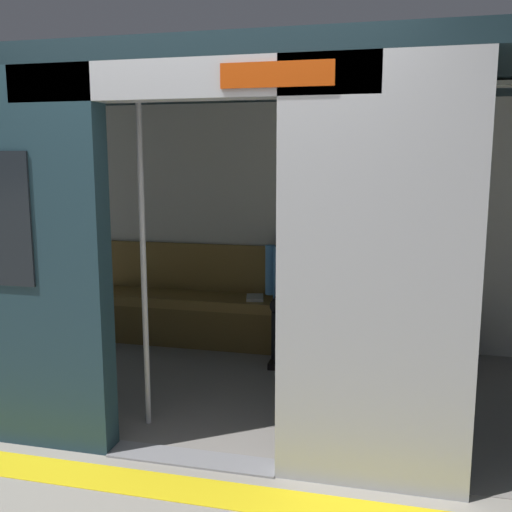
{
  "coord_description": "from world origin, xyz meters",
  "views": [
    {
      "loc": [
        -1.08,
        2.92,
        1.7
      ],
      "look_at": [
        -0.1,
        -1.13,
        1.0
      ],
      "focal_mm": 40.79,
      "sensor_mm": 36.0,
      "label": 1
    }
  ],
  "objects_px": {
    "train_car": "(232,186)",
    "person_seated": "(295,279)",
    "bench_seat": "(268,312)",
    "grab_pole_door": "(143,258)",
    "handbag": "(339,293)",
    "book": "(255,298)"
  },
  "relations": [
    {
      "from": "bench_seat",
      "to": "grab_pole_door",
      "type": "bearing_deg",
      "value": 75.02
    },
    {
      "from": "train_car",
      "to": "grab_pole_door",
      "type": "distance_m",
      "value": 0.91
    },
    {
      "from": "bench_seat",
      "to": "grab_pole_door",
      "type": "distance_m",
      "value": 1.85
    },
    {
      "from": "train_car",
      "to": "grab_pole_door",
      "type": "xyz_separation_m",
      "value": [
        0.37,
        0.72,
        -0.42
      ]
    },
    {
      "from": "person_seated",
      "to": "grab_pole_door",
      "type": "xyz_separation_m",
      "value": [
        0.69,
        1.58,
        0.42
      ]
    },
    {
      "from": "train_car",
      "to": "handbag",
      "type": "xyz_separation_m",
      "value": [
        -0.69,
        -0.99,
        -0.97
      ]
    },
    {
      "from": "book",
      "to": "bench_seat",
      "type": "bearing_deg",
      "value": 155.16
    },
    {
      "from": "person_seated",
      "to": "book",
      "type": "xyz_separation_m",
      "value": [
        0.38,
        -0.08,
        -0.21
      ]
    },
    {
      "from": "handbag",
      "to": "bench_seat",
      "type": "bearing_deg",
      "value": 7.04
    },
    {
      "from": "train_car",
      "to": "person_seated",
      "type": "bearing_deg",
      "value": -110.64
    },
    {
      "from": "person_seated",
      "to": "grab_pole_door",
      "type": "relative_size",
      "value": 0.54
    },
    {
      "from": "person_seated",
      "to": "handbag",
      "type": "bearing_deg",
      "value": -160.73
    },
    {
      "from": "person_seated",
      "to": "book",
      "type": "bearing_deg",
      "value": -11.7
    },
    {
      "from": "grab_pole_door",
      "to": "bench_seat",
      "type": "bearing_deg",
      "value": -104.98
    },
    {
      "from": "bench_seat",
      "to": "grab_pole_door",
      "type": "xyz_separation_m",
      "value": [
        0.44,
        1.63,
        0.74
      ]
    },
    {
      "from": "bench_seat",
      "to": "person_seated",
      "type": "height_order",
      "value": "person_seated"
    },
    {
      "from": "book",
      "to": "grab_pole_door",
      "type": "distance_m",
      "value": 1.8
    },
    {
      "from": "grab_pole_door",
      "to": "person_seated",
      "type": "bearing_deg",
      "value": -113.57
    },
    {
      "from": "train_car",
      "to": "grab_pole_door",
      "type": "relative_size",
      "value": 2.93
    },
    {
      "from": "grab_pole_door",
      "to": "train_car",
      "type": "bearing_deg",
      "value": -116.87
    },
    {
      "from": "book",
      "to": "grab_pole_door",
      "type": "relative_size",
      "value": 0.1
    },
    {
      "from": "train_car",
      "to": "bench_seat",
      "type": "xyz_separation_m",
      "value": [
        -0.07,
        -0.91,
        -1.17
      ]
    }
  ]
}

